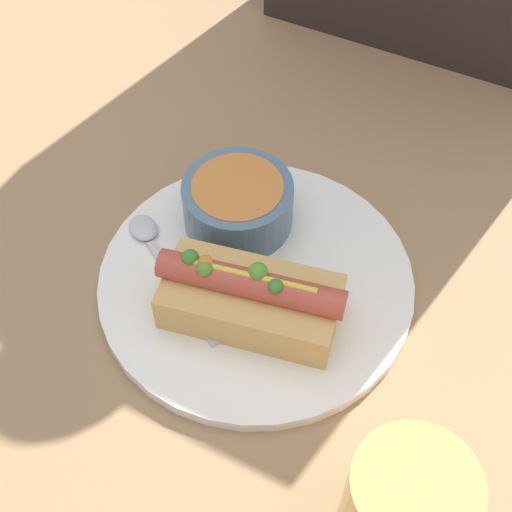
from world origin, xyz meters
TOP-DOWN VIEW (x-y plane):
  - ground_plane at (0.00, 0.00)m, footprint 4.00×4.00m
  - dinner_plate at (0.00, 0.00)m, footprint 0.28×0.28m
  - hot_dog at (0.01, -0.04)m, footprint 0.16×0.10m
  - soup_bowl at (-0.04, 0.05)m, footprint 0.10×0.10m
  - spoon at (-0.09, -0.02)m, footprint 0.14×0.10m

SIDE VIEW (x-z plane):
  - ground_plane at x=0.00m, z-range 0.00..0.00m
  - dinner_plate at x=0.00m, z-range 0.00..0.01m
  - spoon at x=-0.09m, z-range 0.01..0.02m
  - hot_dog at x=0.01m, z-range 0.00..0.07m
  - soup_bowl at x=-0.04m, z-range 0.01..0.06m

